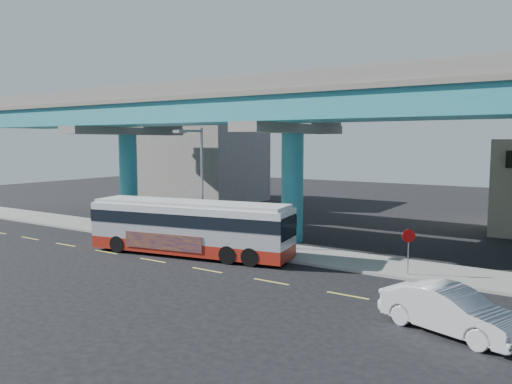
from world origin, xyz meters
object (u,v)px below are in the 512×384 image
Objects in this scene: sedan at (451,310)px; parked_car at (129,219)px; street_lamp at (196,170)px; transit_bus at (190,226)px; stop_sign at (408,242)px.

parked_car is at bearing 90.68° from sedan.
sedan is 18.07m from street_lamp.
transit_bus reaches higher than stop_sign.
street_lamp reaches higher than transit_bus.
stop_sign is (-3.43, 6.53, 0.97)m from sedan.
street_lamp is 13.57m from stop_sign.
transit_bus is 16.54m from sedan.
parked_car is (-25.32, 8.12, 0.05)m from sedan.
street_lamp is (8.73, -2.32, 4.17)m from parked_car.
sedan is 1.22× the size of parked_car.
transit_bus is at bearing 93.15° from sedan.
street_lamp is at bearing 104.35° from transit_bus.
parked_car is at bearing 165.12° from street_lamp.
sedan is at bearing -109.85° from parked_car.
transit_bus is 2.95× the size of parked_car.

